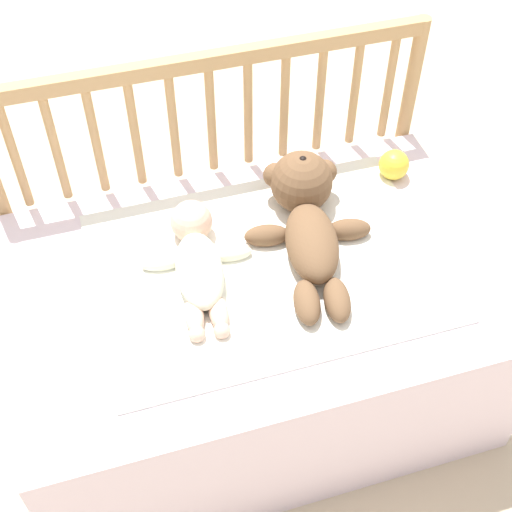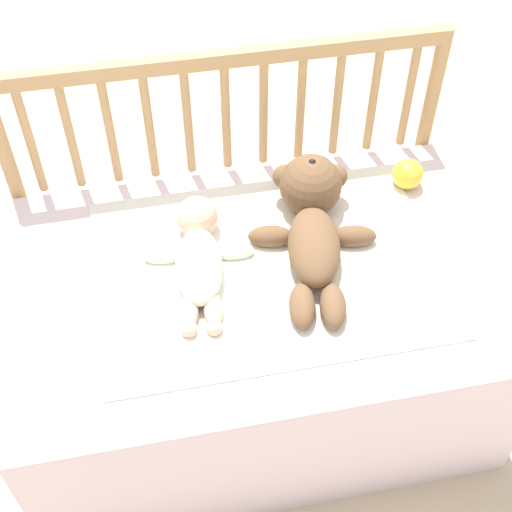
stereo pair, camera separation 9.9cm
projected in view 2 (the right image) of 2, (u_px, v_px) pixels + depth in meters
ground_plane at (256, 381)px, 1.91m from camera, size 12.00×12.00×0.00m
crib_mattress at (256, 334)px, 1.75m from camera, size 1.09×0.72×0.44m
crib_rail at (226, 132)px, 1.75m from camera, size 1.09×0.04×0.77m
blanket at (267, 267)px, 1.60m from camera, size 0.76×0.55×0.01m
teddy_bear at (312, 218)px, 1.62m from camera, size 0.30×0.46×0.15m
baby at (199, 256)px, 1.57m from camera, size 0.25×0.36×0.10m
toy_ball at (408, 174)px, 1.75m from camera, size 0.08×0.08×0.08m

